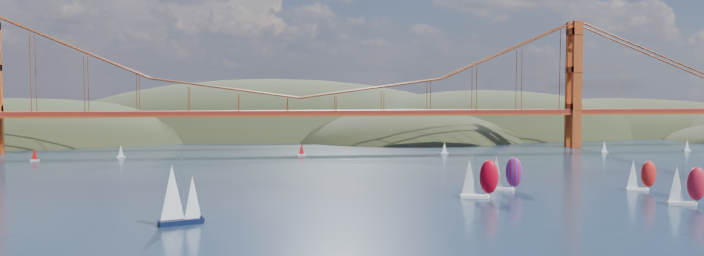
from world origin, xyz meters
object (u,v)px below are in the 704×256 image
Objects in this scene: racer_0 at (479,178)px; racer_2 at (640,175)px; sloop_navy at (178,195)px; racer_1 at (686,185)px; racer_rwb at (505,173)px.

racer_0 reaches higher than racer_2.
racer_1 is (111.38, 7.44, -1.06)m from sloop_navy.
racer_0 is 45.42m from racer_2.
racer_rwb is (-34.71, 4.56, 0.52)m from racer_2.
racer_1 is 21.45m from racer_2.
racer_2 is at bearing -7.30° from sloop_navy.
racer_rwb is at bearing 54.87° from racer_0.
racer_1 is 1.12× the size of racer_2.
racer_2 is at bearing 8.09° from racer_rwb.
racer_0 is 14.67m from racer_rwb.
racer_1 is at bearing -17.81° from sloop_navy.
sloop_navy reaches higher than racer_0.
sloop_navy is 111.64m from racer_1.
racer_0 is 46.24m from racer_1.
sloop_navy is 85.01m from racer_rwb.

